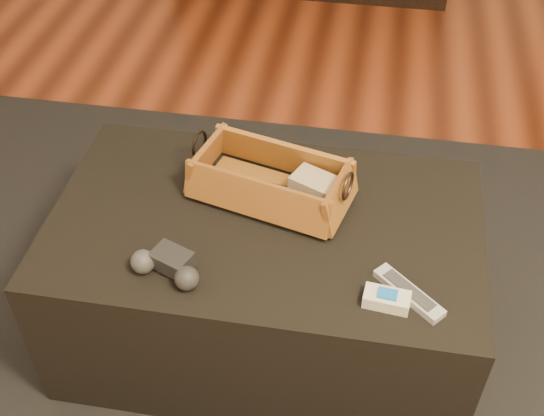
% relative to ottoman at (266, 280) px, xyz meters
% --- Properties ---
extents(area_rug, '(2.60, 2.00, 0.01)m').
position_rel_ottoman_xyz_m(area_rug, '(0.00, -0.05, -0.22)').
color(area_rug, black).
rests_on(area_rug, floor).
extents(ottoman, '(1.00, 0.60, 0.42)m').
position_rel_ottoman_xyz_m(ottoman, '(0.00, 0.00, 0.00)').
color(ottoman, black).
rests_on(ottoman, area_rug).
extents(tv_remote, '(0.20, 0.07, 0.02)m').
position_rel_ottoman_xyz_m(tv_remote, '(-0.02, 0.08, 0.23)').
color(tv_remote, black).
rests_on(tv_remote, wicker_basket).
extents(cloth_bundle, '(0.12, 0.11, 0.06)m').
position_rel_ottoman_xyz_m(cloth_bundle, '(0.10, 0.09, 0.25)').
color(cloth_bundle, tan).
rests_on(cloth_bundle, wicker_basket).
extents(wicker_basket, '(0.41, 0.28, 0.13)m').
position_rel_ottoman_xyz_m(wicker_basket, '(-0.00, 0.08, 0.25)').
color(wicker_basket, '#A77125').
rests_on(wicker_basket, ottoman).
extents(game_controller, '(0.17, 0.12, 0.05)m').
position_rel_ottoman_xyz_m(game_controller, '(-0.17, -0.20, 0.24)').
color(game_controller, black).
rests_on(game_controller, ottoman).
extents(silver_remote, '(0.15, 0.14, 0.02)m').
position_rel_ottoman_xyz_m(silver_remote, '(0.33, -0.17, 0.22)').
color(silver_remote, '#B8BAC0').
rests_on(silver_remote, ottoman).
extents(cream_gadget, '(0.10, 0.06, 0.03)m').
position_rel_ottoman_xyz_m(cream_gadget, '(0.29, -0.20, 0.23)').
color(cream_gadget, beige).
rests_on(cream_gadget, ottoman).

